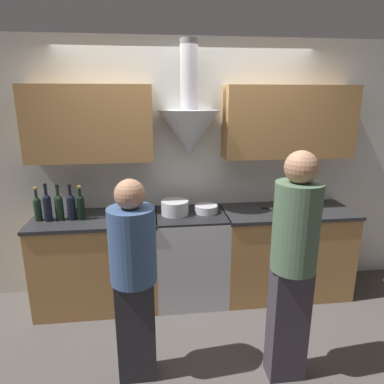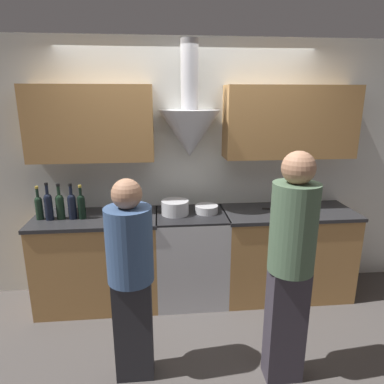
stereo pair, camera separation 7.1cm
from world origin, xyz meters
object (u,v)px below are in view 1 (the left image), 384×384
Objects in this scene: mixing_bowl at (206,209)px; person_foreground_left at (134,275)px; wine_bottle_2 at (59,206)px; orange_fruit at (298,202)px; wine_bottle_4 at (81,206)px; stock_pot at (175,208)px; wine_bottle_3 at (71,206)px; wine_bottle_0 at (38,207)px; stove_range at (191,256)px; person_foreground_right at (293,259)px; wine_bottle_1 at (47,206)px.

person_foreground_left reaches higher than mixing_bowl.
wine_bottle_2 is 4.43× the size of orange_fruit.
stock_pot is (0.88, 0.04, -0.06)m from wine_bottle_4.
person_foreground_left is at bearing -57.88° from wine_bottle_3.
stock_pot is at bearing 70.27° from person_foreground_left.
wine_bottle_2 is at bearing -2.55° from wine_bottle_0.
wine_bottle_4 reaches higher than wine_bottle_0.
wine_bottle_2 is at bearing -178.69° from stove_range.
wine_bottle_3 is at bearing 147.27° from person_foreground_right.
person_foreground_left reaches higher than wine_bottle_0.
person_foreground_left is 0.89× the size of person_foreground_right.
mixing_bowl is (0.16, 0.02, 0.50)m from stove_range.
orange_fruit is (1.15, 0.12, 0.50)m from stove_range.
wine_bottle_1 reaches higher than wine_bottle_4.
person_foreground_left reaches higher than orange_fruit.
wine_bottle_0 is 0.39m from wine_bottle_4.
stove_range is 0.61× the size of person_foreground_left.
person_foreground_right is (2.01, -1.11, -0.09)m from wine_bottle_0.
person_foreground_right is at bearing -62.78° from stove_range.
wine_bottle_1 is 1.09× the size of wine_bottle_4.
wine_bottle_0 is (-1.43, -0.02, 0.59)m from stove_range.
wine_bottle_3 reaches higher than wine_bottle_0.
wine_bottle_1 is at bearing -177.37° from wine_bottle_3.
wine_bottle_0 is 0.98× the size of wine_bottle_4.
wine_bottle_0 is 0.19× the size of person_foreground_right.
mixing_bowl is 1.00m from orange_fruit.
stock_pot is at bearing 2.69° from wine_bottle_4.
wine_bottle_3 is (0.11, -0.00, 0.00)m from wine_bottle_2.
wine_bottle_0 is 2.30m from person_foreground_right.
stove_range is 1.47m from wine_bottle_1.
wine_bottle_1 is (0.10, -0.02, 0.02)m from wine_bottle_0.
stock_pot is (1.18, 0.04, -0.07)m from wine_bottle_1.
wine_bottle_2 reaches higher than orange_fruit.
wine_bottle_4 is 1.44× the size of mixing_bowl.
person_foreground_right reaches higher than wine_bottle_0.
wine_bottle_0 is 1.20× the size of stock_pot.
wine_bottle_2 is 1.40m from mixing_bowl.
wine_bottle_4 is (-1.04, -0.04, 0.59)m from stove_range.
wine_bottle_3 is at bearing -177.86° from mixing_bowl.
stove_range is at bearing 1.31° from wine_bottle_2.
wine_bottle_0 is 1.36m from person_foreground_left.
wine_bottle_3 is at bearing -2.28° from wine_bottle_0.
orange_fruit is (2.58, 0.14, -0.09)m from wine_bottle_0.
wine_bottle_2 reaches higher than mixing_bowl.
orange_fruit is (2.19, 0.16, -0.09)m from wine_bottle_4.
wine_bottle_3 is 1.51× the size of mixing_bowl.
wine_bottle_1 is 1.28m from person_foreground_left.
wine_bottle_2 reaches higher than stove_range.
mixing_bowl is (1.39, 0.04, -0.10)m from wine_bottle_2.
person_foreground_left is 1.11m from person_foreground_right.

